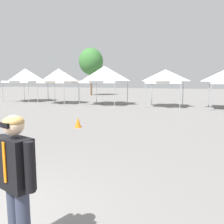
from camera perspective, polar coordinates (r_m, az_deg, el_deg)
name	(u,v)px	position (r m, az deg, el deg)	size (l,w,h in m)	color
canopy_tent_right_of_center	(25,76)	(26.78, -20.60, 8.40)	(3.66, 3.66, 3.51)	#9E9EA3
canopy_tent_far_right	(59,76)	(23.17, -13.06, 8.67)	(3.18, 3.18, 3.37)	#9E9EA3
canopy_tent_behind_left	(104,75)	(21.51, -1.88, 9.22)	(3.56, 3.56, 3.55)	#9E9EA3
canopy_tent_behind_right	(165,77)	(20.01, 13.03, 8.53)	(2.98, 2.98, 3.14)	#9E9EA3
person_foreground	(17,179)	(2.99, -22.46, -15.04)	(0.63, 0.33, 1.78)	#33384C
tree_behind_tents_center	(91,62)	(36.35, -5.21, 12.30)	(3.70, 3.70, 7.23)	brown
traffic_cone_lot_center	(78,122)	(10.97, -8.41, -2.55)	(0.32, 0.32, 0.48)	orange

